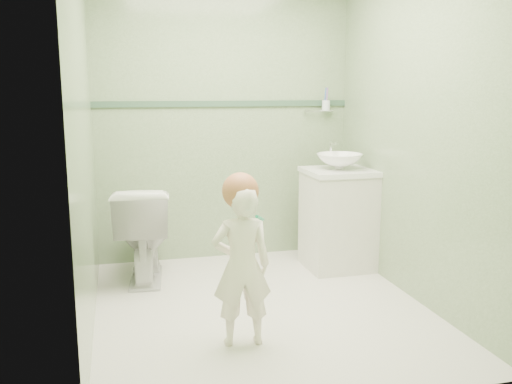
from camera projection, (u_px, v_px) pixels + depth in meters
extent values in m
plane|color=silver|center=(261.00, 308.00, 3.78)|extent=(2.50, 2.50, 0.00)
cube|color=gray|center=(225.00, 121.00, 4.74)|extent=(2.20, 0.04, 2.40)
cube|color=gray|center=(336.00, 154.00, 2.36)|extent=(2.20, 0.04, 2.40)
cube|color=gray|center=(84.00, 136.00, 3.29)|extent=(0.04, 2.50, 2.40)
cube|color=gray|center=(415.00, 129.00, 3.82)|extent=(0.04, 2.50, 2.40)
cube|color=#355440|center=(225.00, 104.00, 4.71)|extent=(2.20, 0.02, 0.05)
cube|color=silver|center=(338.00, 221.00, 4.57)|extent=(0.52, 0.50, 0.80)
cube|color=white|center=(339.00, 172.00, 4.50)|extent=(0.54, 0.52, 0.04)
imported|color=white|center=(339.00, 161.00, 4.48)|extent=(0.37, 0.37, 0.13)
cylinder|color=silver|center=(330.00, 152.00, 4.66)|extent=(0.03, 0.03, 0.18)
cylinder|color=silver|center=(333.00, 143.00, 4.60)|extent=(0.02, 0.12, 0.02)
cylinder|color=silver|center=(319.00, 111.00, 4.89)|extent=(0.26, 0.02, 0.02)
cylinder|color=silver|center=(326.00, 105.00, 4.87)|extent=(0.07, 0.07, 0.09)
cylinder|color=#8E50AC|center=(327.00, 97.00, 4.85)|extent=(0.01, 0.01, 0.17)
cylinder|color=#385ABD|center=(325.00, 97.00, 4.85)|extent=(0.01, 0.01, 0.17)
imported|color=white|center=(143.00, 232.00, 4.29)|extent=(0.49, 0.77, 0.75)
imported|color=white|center=(242.00, 266.00, 3.17)|extent=(0.36, 0.25, 0.94)
sphere|color=#A5613B|center=(240.00, 191.00, 3.11)|extent=(0.21, 0.21, 0.21)
cylinder|color=#13996C|center=(260.00, 218.00, 3.00)|extent=(0.08, 0.13, 0.06)
cube|color=white|center=(247.00, 209.00, 3.03)|extent=(0.03, 0.03, 0.02)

